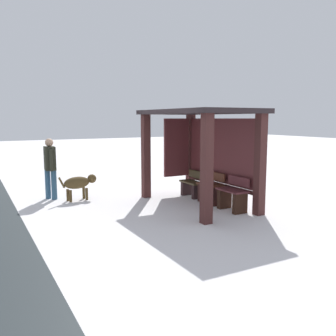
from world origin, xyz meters
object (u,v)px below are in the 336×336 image
(bench_center_inside, at_px, (211,190))
(person_walking, at_px, (50,164))
(bench_right_inside, at_px, (233,197))
(dog, at_px, (79,183))
(bus_shelter, at_px, (202,136))
(bench_left_inside, at_px, (192,186))

(bench_center_inside, height_order, person_walking, person_walking)
(bench_center_inside, xyz_separation_m, person_walking, (-2.42, -3.40, 0.59))
(bench_right_inside, bearing_deg, dog, -135.06)
(bus_shelter, distance_m, person_walking, 4.00)
(bench_center_inside, distance_m, dog, 3.39)
(bench_left_inside, relative_size, bench_center_inside, 0.98)
(bench_left_inside, height_order, bench_center_inside, bench_center_inside)
(bus_shelter, bearing_deg, bench_center_inside, 66.21)
(person_walking, xyz_separation_m, dog, (0.49, 0.62, -0.47))
(person_walking, bearing_deg, dog, 51.79)
(bus_shelter, xyz_separation_m, bench_left_inside, (-0.76, 0.23, -1.37))
(bus_shelter, bearing_deg, bench_right_inside, 13.32)
(bus_shelter, height_order, person_walking, bus_shelter)
(bus_shelter, distance_m, bench_right_inside, 1.66)
(bench_right_inside, height_order, dog, bench_right_inside)
(bench_left_inside, distance_m, bench_right_inside, 1.71)
(bench_left_inside, bearing_deg, dog, -111.12)
(bench_right_inside, height_order, person_walking, person_walking)
(bench_left_inside, relative_size, person_walking, 0.48)
(bench_left_inside, xyz_separation_m, dog, (-1.08, -2.78, 0.15))
(bus_shelter, height_order, dog, bus_shelter)
(bench_left_inside, distance_m, bench_center_inside, 0.86)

